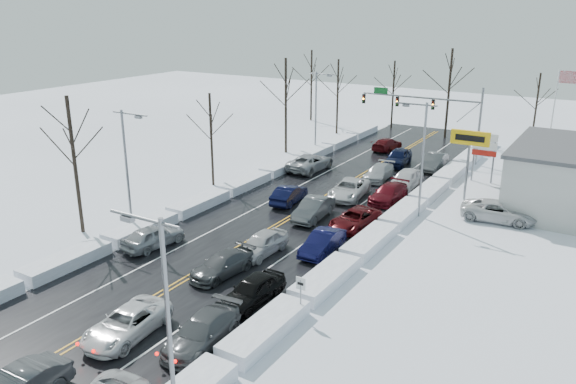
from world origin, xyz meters
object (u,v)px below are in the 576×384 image
Objects in this scene: flagpole at (555,111)px; traffic_signal_mast at (432,108)px; tires_plus_sign at (470,143)px; oncoming_car_0 at (289,203)px.

traffic_signal_mast is at bearing -170.27° from flagpole.
traffic_signal_mast is 13.92m from tires_plus_sign.
traffic_signal_mast is at bearing -111.40° from oncoming_car_0.
traffic_signal_mast is 2.92× the size of oncoming_car_0.
tires_plus_sign is 14.79m from flagpole.
traffic_signal_mast is 11.90m from flagpole.
oncoming_car_0 is (-5.34, -20.60, -5.48)m from traffic_signal_mast.
tires_plus_sign is at bearing -108.44° from flagpole.
flagpole is at bearing -133.92° from oncoming_car_0.
tires_plus_sign is at bearing -152.11° from oncoming_car_0.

